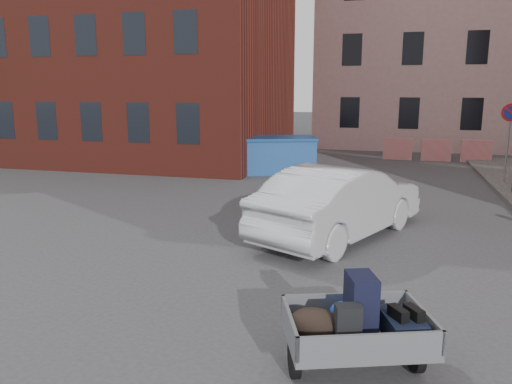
% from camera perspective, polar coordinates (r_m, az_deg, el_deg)
% --- Properties ---
extents(ground, '(120.00, 120.00, 0.00)m').
position_cam_1_polar(ground, '(9.81, 1.51, -7.73)').
color(ground, '#38383A').
rests_on(ground, ground).
extents(building_brick, '(12.00, 10.00, 14.00)m').
position_cam_1_polar(building_brick, '(24.94, -12.43, 20.14)').
color(building_brick, '#591E16').
rests_on(building_brick, ground).
extents(building_pink, '(16.00, 8.00, 14.00)m').
position_cam_1_polar(building_pink, '(31.45, 23.17, 17.71)').
color(building_pink, '#BF9493').
rests_on(building_pink, ground).
extents(far_building, '(6.00, 6.00, 8.00)m').
position_cam_1_polar(far_building, '(38.11, -20.94, 12.15)').
color(far_building, maroon).
rests_on(far_building, ground).
extents(no_parking_sign, '(0.60, 0.09, 2.65)m').
position_cam_1_polar(no_parking_sign, '(18.91, 26.99, 6.71)').
color(no_parking_sign, gray).
rests_on(no_parking_sign, sidewalk).
extents(barriers, '(4.70, 0.18, 1.00)m').
position_cam_1_polar(barriers, '(24.24, 19.90, 4.53)').
color(barriers, red).
rests_on(barriers, ground).
extents(trailer, '(1.88, 1.98, 1.20)m').
position_cam_1_polar(trailer, '(6.03, 11.35, -14.75)').
color(trailer, black).
rests_on(trailer, ground).
extents(dumpster, '(3.75, 2.75, 1.41)m').
position_cam_1_polar(dumpster, '(19.63, 1.83, 4.29)').
color(dumpster, '#1E4B92').
rests_on(dumpster, ground).
extents(silver_car, '(3.60, 5.16, 1.61)m').
position_cam_1_polar(silver_car, '(11.23, 9.63, -1.09)').
color(silver_car, '#B1B4B8').
rests_on(silver_car, ground).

